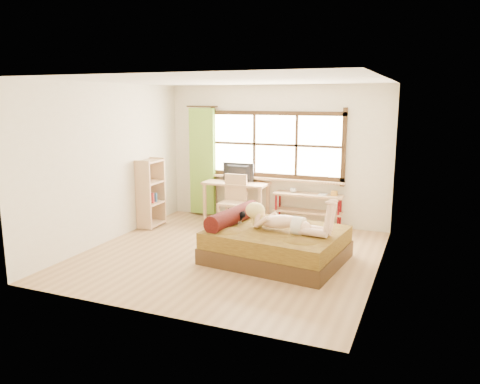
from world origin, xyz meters
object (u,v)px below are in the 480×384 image
at_px(woman, 286,212).
at_px(pipe_shelf, 309,203).
at_px(kitten, 236,216).
at_px(bed, 274,243).
at_px(bookshelf, 151,193).
at_px(chair, 234,198).
at_px(desk, 236,187).

distance_m(woman, pipe_shelf, 2.10).
distance_m(kitten, pipe_shelf, 2.05).
xyz_separation_m(kitten, pipe_shelf, (0.71, 1.92, -0.12)).
relative_size(kitten, pipe_shelf, 0.22).
height_order(bed, woman, woman).
height_order(woman, bookshelf, bookshelf).
height_order(bed, chair, chair).
relative_size(desk, chair, 1.28).
bearing_deg(desk, bookshelf, -145.23).
height_order(kitten, bookshelf, bookshelf).
height_order(woman, kitten, woman).
distance_m(chair, bookshelf, 1.60).
distance_m(desk, pipe_shelf, 1.48).
bearing_deg(chair, woman, -47.10).
distance_m(kitten, chair, 1.59).
height_order(bed, pipe_shelf, pipe_shelf).
bearing_deg(kitten, desk, 119.25).
bearing_deg(woman, chair, 140.29).
relative_size(chair, pipe_shelf, 0.76).
bearing_deg(bed, bookshelf, 168.37).
bearing_deg(chair, bed, -50.06).
height_order(desk, chair, chair).
xyz_separation_m(woman, kitten, (-0.87, 0.15, -0.18)).
relative_size(woman, pipe_shelf, 1.03).
height_order(desk, bookshelf, bookshelf).
distance_m(bed, desk, 2.41).
relative_size(woman, kitten, 4.67).
height_order(woman, chair, woman).
bearing_deg(kitten, chair, 120.92).
relative_size(kitten, chair, 0.29).
relative_size(woman, chair, 1.35).
bearing_deg(kitten, bed, -1.35).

